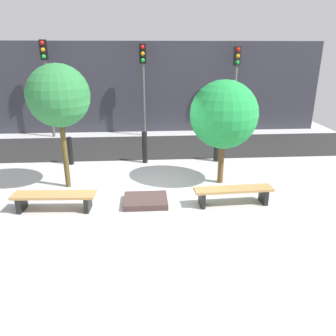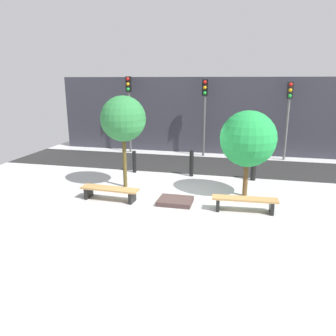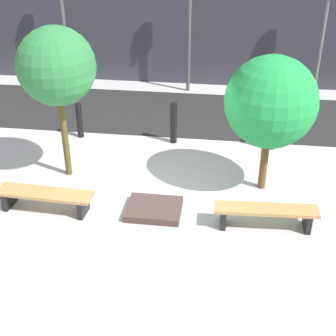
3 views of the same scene
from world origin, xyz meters
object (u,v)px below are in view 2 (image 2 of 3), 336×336
at_px(tree_behind_left_bench, 123,119).
at_px(bollard_far_left, 134,162).
at_px(traffic_light_west, 129,101).
at_px(planter_bed, 175,201).
at_px(bollard_left, 192,163).
at_px(traffic_light_mid_east, 289,107).
at_px(bollard_center, 253,169).
at_px(bench_right, 245,202).
at_px(traffic_light_mid_west, 205,104).
at_px(bench_left, 110,191).
at_px(tree_behind_right_bench, 248,139).

distance_m(tree_behind_left_bench, bollard_far_left, 2.82).
bearing_deg(traffic_light_west, planter_bed, -60.22).
xyz_separation_m(bollard_left, traffic_light_west, (-4.01, 3.84, 2.22)).
relative_size(tree_behind_left_bench, traffic_light_mid_east, 0.88).
xyz_separation_m(planter_bed, bollard_far_left, (-2.47, 3.17, 0.39)).
height_order(bollard_center, traffic_light_west, traffic_light_west).
distance_m(bollard_center, traffic_light_west, 7.88).
distance_m(bench_right, traffic_light_mid_west, 7.88).
distance_m(bench_left, traffic_light_mid_east, 9.77).
height_order(tree_behind_right_bench, traffic_light_mid_west, traffic_light_mid_west).
bearing_deg(traffic_light_mid_east, traffic_light_mid_west, 180.00).
xyz_separation_m(traffic_light_west, traffic_light_mid_west, (4.01, -0.00, -0.10)).
relative_size(tree_behind_left_bench, bollard_center, 3.76).
height_order(bollard_far_left, bollard_center, bollard_far_left).
height_order(bench_left, bollard_far_left, bollard_far_left).
relative_size(bench_right, traffic_light_west, 0.49).
bearing_deg(tree_behind_right_bench, bench_right, -90.00).
bearing_deg(bench_left, traffic_light_mid_west, 76.32).
height_order(bench_right, planter_bed, bench_right).
height_order(bollard_center, traffic_light_mid_east, traffic_light_mid_east).
bearing_deg(traffic_light_west, traffic_light_mid_east, -0.00).
xyz_separation_m(bollard_left, traffic_light_mid_east, (4.01, 3.84, 2.06)).
xyz_separation_m(traffic_light_west, traffic_light_mid_east, (8.03, -0.00, -0.16)).
relative_size(tree_behind_right_bench, bollard_far_left, 3.12).
distance_m(bench_left, tree_behind_left_bench, 2.63).
relative_size(bench_right, tree_behind_left_bench, 0.59).
distance_m(bench_left, traffic_light_mid_west, 7.89).
bearing_deg(traffic_light_west, bench_left, -75.62).
height_order(bench_right, tree_behind_right_bench, tree_behind_right_bench).
height_order(tree_behind_left_bench, bollard_far_left, tree_behind_left_bench).
distance_m(planter_bed, tree_behind_right_bench, 3.13).
relative_size(tree_behind_left_bench, tree_behind_right_bench, 1.15).
xyz_separation_m(bench_right, tree_behind_left_bench, (-4.33, 1.45, 2.19)).
relative_size(bollard_left, bollard_center, 1.21).
xyz_separation_m(bench_right, traffic_light_mid_west, (-2.16, 7.21, 2.34)).
bearing_deg(bench_left, planter_bed, 8.30).
height_order(tree_behind_left_bench, traffic_light_mid_east, traffic_light_mid_east).
xyz_separation_m(bollard_center, traffic_light_mid_west, (-2.47, 3.84, 2.21)).
relative_size(bench_left, traffic_light_mid_west, 0.51).
xyz_separation_m(tree_behind_left_bench, bollard_left, (2.16, 1.93, -1.97)).
bearing_deg(bollard_far_left, bench_right, -36.06).
bearing_deg(bollard_far_left, traffic_light_mid_east, 30.63).
distance_m(bench_right, tree_behind_left_bench, 5.06).
bearing_deg(bollard_far_left, bollard_center, 0.00).
bearing_deg(bollard_center, traffic_light_west, 149.36).
height_order(bench_left, bollard_left, bollard_left).
relative_size(planter_bed, traffic_light_mid_east, 0.29).
relative_size(bollard_center, traffic_light_mid_east, 0.24).
height_order(planter_bed, bollard_left, bollard_left).
bearing_deg(traffic_light_west, bollard_center, -30.64).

